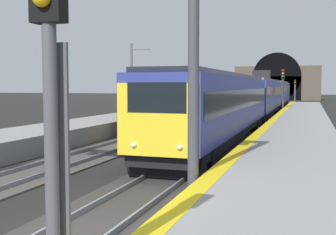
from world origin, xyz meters
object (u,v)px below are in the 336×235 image
at_px(railway_signal_near, 52,130).
at_px(catenary_mast_near, 132,81).
at_px(train_adjacent_platform, 228,95).
at_px(railway_signal_mid, 283,88).
at_px(railway_signal_far, 295,89).
at_px(overhead_signal_gantry, 42,11).
at_px(train_main_approaching, 261,96).

relative_size(railway_signal_near, catenary_mast_near, 0.65).
height_order(train_adjacent_platform, railway_signal_near, railway_signal_near).
height_order(railway_signal_mid, catenary_mast_near, catenary_mast_near).
relative_size(railway_signal_mid, railway_signal_far, 1.14).
distance_m(train_adjacent_platform, railway_signal_far, 33.60).
xyz_separation_m(railway_signal_near, overhead_signal_gantry, (6.36, 4.45, 2.60)).
height_order(railway_signal_near, railway_signal_mid, railway_signal_mid).
height_order(railway_signal_far, catenary_mast_near, catenary_mast_near).
height_order(railway_signal_mid, overhead_signal_gantry, overhead_signal_gantry).
relative_size(train_main_approaching, railway_signal_far, 14.10).
height_order(train_adjacent_platform, railway_signal_mid, railway_signal_mid).
relative_size(train_main_approaching, train_adjacent_platform, 1.07).
bearing_deg(train_main_approaching, overhead_signal_gantry, -4.42).
relative_size(train_main_approaching, catenary_mast_near, 8.59).
bearing_deg(railway_signal_far, catenary_mast_near, -15.40).
bearing_deg(railway_signal_far, overhead_signal_gantry, -3.36).
xyz_separation_m(train_adjacent_platform, catenary_mast_near, (-15.66, 6.40, 1.60)).
xyz_separation_m(railway_signal_mid, catenary_mast_near, (-9.26, 13.37, 0.67)).
height_order(train_main_approaching, train_adjacent_platform, train_main_approaching).
bearing_deg(railway_signal_near, train_adjacent_platform, -171.96).
relative_size(railway_signal_near, railway_signal_mid, 0.93).
bearing_deg(railway_signal_near, railway_signal_mid, -180.00).
height_order(railway_signal_near, overhead_signal_gantry, overhead_signal_gantry).
relative_size(train_main_approaching, overhead_signal_gantry, 6.90).
relative_size(train_adjacent_platform, overhead_signal_gantry, 6.45).
distance_m(railway_signal_mid, overhead_signal_gantry, 36.90).
bearing_deg(catenary_mast_near, railway_signal_mid, -55.30).
relative_size(railway_signal_far, overhead_signal_gantry, 0.49).
bearing_deg(overhead_signal_gantry, train_adjacent_platform, 3.35).
bearing_deg(overhead_signal_gantry, train_main_approaching, -4.30).
height_order(overhead_signal_gantry, catenary_mast_near, catenary_mast_near).
relative_size(overhead_signal_gantry, catenary_mast_near, 1.24).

